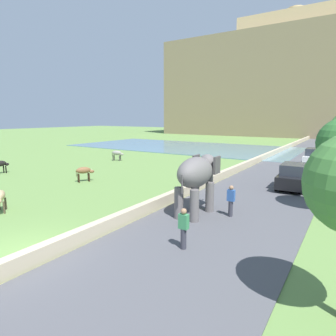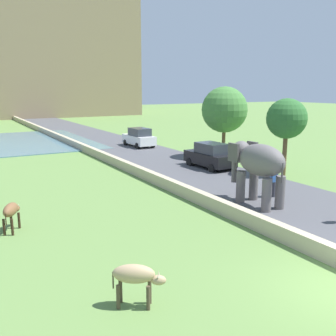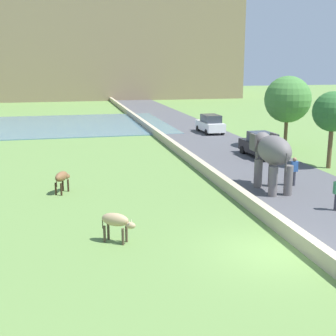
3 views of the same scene
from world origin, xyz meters
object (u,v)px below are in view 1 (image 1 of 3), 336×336
(person_beside_elephant, at_px, (231,200))
(car_white, at_px, (314,157))
(cow_black, at_px, (1,164))
(person_trailing, at_px, (184,228))
(cow_grey, at_px, (117,153))
(elephant, at_px, (197,175))
(car_black, at_px, (293,177))
(cow_tan, at_px, (0,197))
(cow_brown, at_px, (84,171))

(person_beside_elephant, bearing_deg, car_white, 85.41)
(car_white, distance_m, cow_black, 29.74)
(person_trailing, distance_m, cow_grey, 23.21)
(person_beside_elephant, bearing_deg, elephant, -162.30)
(car_white, distance_m, car_black, 11.54)
(person_beside_elephant, relative_size, cow_tan, 1.22)
(cow_brown, height_order, cow_grey, same)
(elephant, height_order, cow_tan, elephant)
(elephant, distance_m, person_beside_elephant, 2.05)
(car_black, height_order, cow_tan, car_black)
(elephant, relative_size, cow_grey, 2.45)
(cow_grey, bearing_deg, cow_black, -106.71)
(person_beside_elephant, bearing_deg, car_black, 78.65)
(cow_brown, height_order, cow_tan, same)
(cow_tan, bearing_deg, person_trailing, 7.60)
(car_white, xyz_separation_m, cow_brown, (-13.88, -17.67, -0.06))
(cow_tan, bearing_deg, cow_black, 152.55)
(elephant, relative_size, cow_brown, 2.51)
(car_white, xyz_separation_m, car_black, (0.00, -11.54, 0.00))
(person_beside_elephant, bearing_deg, cow_brown, 172.82)
(cow_black, bearing_deg, cow_grey, 73.29)
(person_beside_elephant, relative_size, cow_brown, 1.18)
(elephant, distance_m, car_black, 8.86)
(car_white, height_order, cow_grey, car_white)
(car_white, height_order, car_black, same)
(person_trailing, xyz_separation_m, car_white, (1.72, 23.59, 0.03))
(cow_grey, distance_m, cow_tan, 18.18)
(cow_grey, relative_size, cow_tan, 1.06)
(cow_tan, bearing_deg, person_beside_elephant, 28.91)
(person_trailing, relative_size, car_black, 0.40)
(elephant, xyz_separation_m, cow_tan, (-8.75, -5.21, -1.20))
(car_white, distance_m, cow_grey, 20.87)
(cow_brown, bearing_deg, car_black, 23.84)
(cow_black, height_order, cow_grey, same)
(car_white, distance_m, cow_brown, 22.47)
(person_trailing, xyz_separation_m, car_black, (1.72, 12.05, 0.03))
(car_white, xyz_separation_m, cow_black, (-22.51, -19.44, -0.06))
(cow_black, bearing_deg, person_beside_elephant, 0.58)
(cow_black, distance_m, cow_tan, 11.95)
(elephant, xyz_separation_m, car_white, (3.15, 19.74, -1.14))
(person_beside_elephant, relative_size, cow_grey, 1.15)
(elephant, xyz_separation_m, cow_brown, (-10.72, 2.07, -1.20))
(car_white, relative_size, car_black, 1.00)
(cow_grey, bearing_deg, cow_brown, -60.64)
(car_black, bearing_deg, elephant, -111.05)
(elephant, bearing_deg, car_white, 80.92)
(elephant, relative_size, cow_black, 2.45)
(car_white, xyz_separation_m, cow_grey, (-19.16, -8.27, -0.06))
(car_black, bearing_deg, car_white, 90.00)
(person_beside_elephant, bearing_deg, cow_tan, -151.09)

